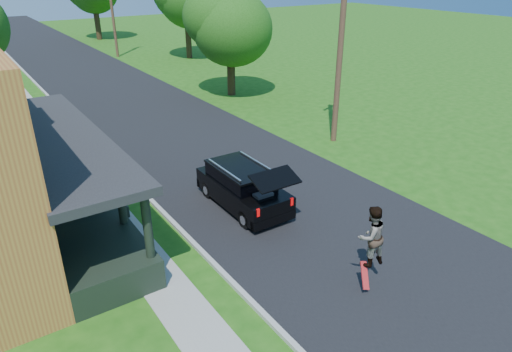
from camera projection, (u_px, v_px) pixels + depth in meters
ground at (344, 241)px, 14.43m from camera, size 140.00×140.00×0.00m
street at (126, 99)px, 29.45m from camera, size 8.00×120.00×0.02m
curb at (61, 110)px, 27.40m from camera, size 0.15×120.00×0.12m
sidewalk at (33, 114)px, 26.61m from camera, size 1.30×120.00×0.03m
black_suv at (243, 187)px, 16.20m from camera, size 1.70×4.35×2.02m
skateboarder at (371, 236)px, 11.95m from camera, size 0.91×0.75×1.72m
skateboard at (365, 276)px, 12.12m from camera, size 0.46×0.50×0.62m
tree_right_near at (229, 15)px, 28.44m from camera, size 5.74×5.86×7.71m
utility_pole_near at (341, 36)px, 20.52m from camera, size 1.63×0.68×9.75m
utility_pole_far at (112, 7)px, 41.08m from camera, size 1.53×0.58×8.56m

